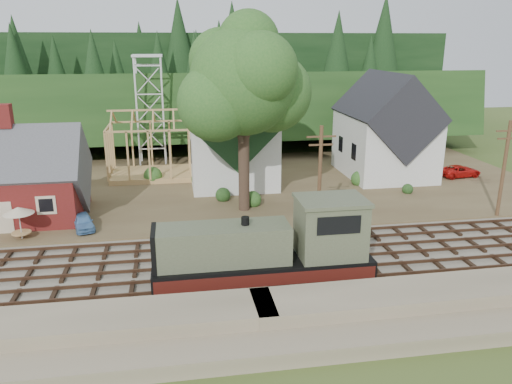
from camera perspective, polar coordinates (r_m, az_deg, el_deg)
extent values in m
plane|color=#384C1E|center=(32.48, -2.39, -8.32)|extent=(140.00, 140.00, 0.00)
cube|color=#7F7259|center=(25.12, 0.10, -16.51)|extent=(64.00, 5.00, 1.60)
cube|color=#726B5B|center=(32.44, -2.39, -8.20)|extent=(64.00, 11.00, 0.16)
cube|color=brown|center=(49.25, -4.97, 0.70)|extent=(64.00, 26.00, 0.30)
cube|color=#1E3F19|center=(72.60, -6.49, 5.80)|extent=(70.00, 28.96, 12.74)
cube|color=black|center=(88.34, -7.06, 7.76)|extent=(80.00, 20.00, 12.00)
cube|color=#5D1A15|center=(43.68, -25.66, -0.26)|extent=(10.00, 7.00, 3.80)
cube|color=#4C4C51|center=(43.21, -25.98, 2.15)|extent=(10.80, 7.41, 7.41)
cube|color=#5D1A15|center=(42.45, -26.72, 7.76)|extent=(0.90, 0.90, 1.80)
cube|color=beige|center=(40.67, -26.84, -2.65)|extent=(1.20, 0.06, 2.40)
cube|color=silver|center=(50.55, -2.98, 5.08)|extent=(8.00, 12.00, 6.40)
cube|color=#183619|center=(50.00, -3.03, 8.67)|extent=(8.40, 12.96, 8.40)
cube|color=silver|center=(43.83, -2.18, 10.16)|extent=(2.40, 2.40, 4.00)
cone|color=#183619|center=(43.57, -2.23, 14.47)|extent=(5.37, 5.37, 2.60)
cube|color=silver|center=(53.74, 14.43, 5.28)|extent=(8.00, 10.00, 6.40)
cube|color=black|center=(53.22, 14.68, 8.65)|extent=(8.40, 10.80, 8.40)
cube|color=tan|center=(52.94, -11.82, 2.00)|extent=(8.00, 6.00, 0.50)
cube|color=tan|center=(51.68, -12.26, 9.14)|extent=(8.00, 0.18, 0.18)
cube|color=silver|center=(56.43, -13.44, 8.77)|extent=(0.18, 0.18, 12.00)
cube|color=silver|center=(56.30, -10.57, 8.93)|extent=(0.18, 0.18, 12.00)
cube|color=silver|center=(59.20, -13.27, 9.14)|extent=(0.18, 0.18, 12.00)
cube|color=silver|center=(59.08, -10.53, 9.29)|extent=(0.18, 0.18, 12.00)
cube|color=silver|center=(57.26, -12.33, 14.99)|extent=(3.20, 3.20, 0.25)
cylinder|color=#38281E|center=(40.69, -1.40, 3.34)|extent=(0.90, 0.90, 8.00)
sphere|color=#285A21|center=(39.68, -1.47, 12.51)|extent=(8.40, 8.40, 8.40)
sphere|color=#285A21|center=(41.16, 1.87, 11.27)|extent=(6.40, 6.40, 6.40)
sphere|color=#285A21|center=(38.79, -4.55, 10.14)|extent=(6.00, 6.00, 6.00)
cylinder|color=#4C331E|center=(37.26, 7.29, 1.46)|extent=(0.28, 0.28, 8.00)
cube|color=#4C331E|center=(36.54, 7.47, 6.30)|extent=(2.20, 0.12, 0.12)
cube|color=#4C331E|center=(36.66, 7.44, 5.38)|extent=(1.80, 0.12, 0.12)
cylinder|color=#4C331E|center=(43.89, 26.43, 2.16)|extent=(0.28, 0.28, 8.00)
cube|color=#4C331E|center=(43.29, 26.98, 6.26)|extent=(2.20, 0.12, 0.12)
cube|color=#4C331E|center=(43.38, 26.88, 5.48)|extent=(1.80, 0.12, 0.12)
cube|color=black|center=(29.83, 0.83, -9.98)|extent=(12.56, 2.62, 0.37)
cube|color=black|center=(29.50, 0.83, -8.70)|extent=(12.56, 3.04, 1.15)
cube|color=#494F39|center=(28.53, -3.73, -5.97)|extent=(7.54, 2.41, 2.20)
cube|color=#494F39|center=(29.52, 8.49, -4.12)|extent=(3.77, 2.93, 3.35)
cube|color=#494F39|center=(28.96, 8.64, -0.93)|extent=(3.98, 3.14, 0.21)
cube|color=black|center=(27.95, 9.47, -3.79)|extent=(2.51, 0.06, 1.05)
cube|color=#44130E|center=(28.15, 1.39, -10.03)|extent=(12.56, 0.04, 0.73)
cube|color=#44130E|center=(30.88, 0.33, -7.48)|extent=(12.56, 0.04, 0.73)
cylinder|color=black|center=(28.22, -1.24, -3.57)|extent=(0.46, 0.46, 0.73)
imported|color=#5E93CA|center=(39.52, -19.14, -3.22)|extent=(2.26, 3.60, 1.14)
imported|color=red|center=(55.88, 22.27, 2.24)|extent=(4.54, 2.49, 1.21)
cylinder|color=silver|center=(39.19, -25.35, -3.37)|extent=(0.10, 0.10, 2.11)
cylinder|color=tan|center=(39.39, -25.24, -4.22)|extent=(1.34, 1.34, 0.08)
cone|color=beige|center=(38.86, -25.54, -1.90)|extent=(2.11, 2.11, 0.48)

